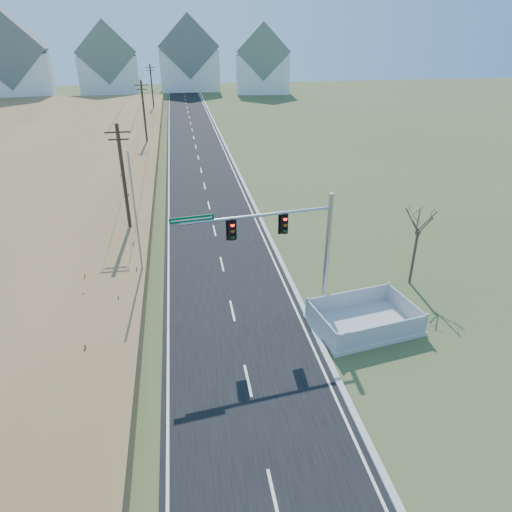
{
  "coord_description": "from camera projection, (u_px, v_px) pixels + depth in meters",
  "views": [
    {
      "loc": [
        -2.4,
        -18.36,
        14.84
      ],
      "look_at": [
        1.45,
        4.23,
        3.4
      ],
      "focal_mm": 32.0,
      "sensor_mm": 36.0,
      "label": 1
    }
  ],
  "objects": [
    {
      "name": "fence_enclosure",
      "position": [
        364.0,
        322.0,
        25.25
      ],
      "size": [
        6.16,
        4.71,
        1.27
      ],
      "rotation": [
        0.0,
        0.0,
        0.17
      ],
      "color": "#B7B5AD",
      "rests_on": "ground"
    },
    {
      "name": "condo_n",
      "position": [
        189.0,
        60.0,
        118.87
      ],
      "size": [
        15.27,
        10.2,
        18.54
      ],
      "color": "white",
      "rests_on": "ground"
    },
    {
      "name": "condo_nw",
      "position": [
        11.0,
        64.0,
        102.24
      ],
      "size": [
        17.69,
        13.38,
        19.05
      ],
      "rotation": [
        0.0,
        0.0,
        0.14
      ],
      "color": "white",
      "rests_on": "ground"
    },
    {
      "name": "condo_nnw",
      "position": [
        108.0,
        64.0,
        112.64
      ],
      "size": [
        14.93,
        11.17,
        17.03
      ],
      "rotation": [
        0.0,
        0.0,
        0.07
      ],
      "color": "white",
      "rests_on": "ground"
    },
    {
      "name": "flagpole",
      "position": [
        138.0,
        236.0,
        27.83
      ],
      "size": [
        0.39,
        0.39,
        8.74
      ],
      "color": "#B7B5AD",
      "rests_on": "ground"
    },
    {
      "name": "condo_ne",
      "position": [
        262.0,
        64.0,
        114.86
      ],
      "size": [
        14.12,
        10.51,
        16.52
      ],
      "rotation": [
        0.0,
        0.0,
        -0.1
      ],
      "color": "white",
      "rests_on": "ground"
    },
    {
      "name": "utility_pole_mid",
      "position": [
        144.0,
        115.0,
        59.8
      ],
      "size": [
        1.8,
        0.26,
        9.0
      ],
      "color": "#422D1E",
      "rests_on": "ground"
    },
    {
      "name": "ground",
      "position": [
        242.0,
        354.0,
        23.18
      ],
      "size": [
        260.0,
        260.0,
        0.0
      ],
      "primitive_type": "plane",
      "color": "#405127",
      "rests_on": "ground"
    },
    {
      "name": "curb",
      "position": [
        222.0,
        139.0,
        67.86
      ],
      "size": [
        0.3,
        180.0,
        0.18
      ],
      "primitive_type": "cube",
      "color": "#B2AFA8",
      "rests_on": "ground"
    },
    {
      "name": "traffic_signal_mast",
      "position": [
        297.0,
        244.0,
        24.77
      ],
      "size": [
        8.83,
        1.37,
        7.07
      ],
      "rotation": [
        0.0,
        0.0,
        0.12
      ],
      "color": "#9EA0A5",
      "rests_on": "ground"
    },
    {
      "name": "utility_pole_near",
      "position": [
        124.0,
        184.0,
        33.34
      ],
      "size": [
        1.8,
        0.26,
        9.0
      ],
      "color": "#422D1E",
      "rests_on": "ground"
    },
    {
      "name": "bare_tree",
      "position": [
        420.0,
        220.0,
        27.76
      ],
      "size": [
        2.06,
        2.06,
        5.46
      ],
      "color": "#4C3F33",
      "rests_on": "ground"
    },
    {
      "name": "utility_pole_far",
      "position": [
        152.0,
        89.0,
        86.26
      ],
      "size": [
        1.8,
        0.26,
        9.0
      ],
      "color": "#422D1E",
      "rests_on": "ground"
    },
    {
      "name": "road",
      "position": [
        194.0,
        141.0,
        67.27
      ],
      "size": [
        8.0,
        180.0,
        0.06
      ],
      "primitive_type": "cube",
      "color": "black",
      "rests_on": "ground"
    },
    {
      "name": "open_sign",
      "position": [
        316.0,
        319.0,
        25.47
      ],
      "size": [
        0.5,
        0.15,
        0.62
      ],
      "rotation": [
        0.0,
        0.0,
        -0.19
      ],
      "color": "white",
      "rests_on": "ground"
    }
  ]
}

